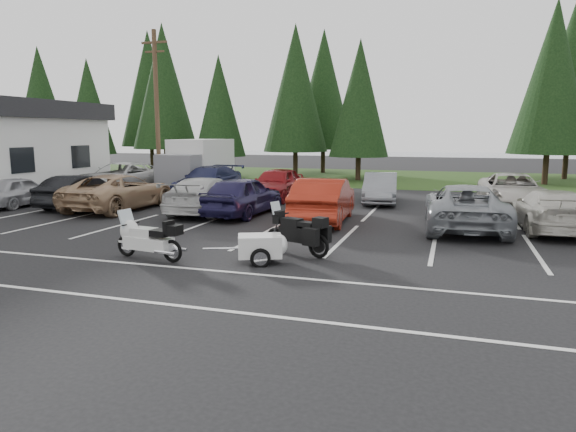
{
  "coord_description": "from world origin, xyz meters",
  "views": [
    {
      "loc": [
        6.31,
        -14.26,
        3.24
      ],
      "look_at": [
        1.9,
        -0.5,
        0.91
      ],
      "focal_mm": 32.0,
      "sensor_mm": 36.0,
      "label": 1
    }
  ],
  "objects_px": {
    "box_truck": "(194,165)",
    "car_near_5": "(324,200)",
    "car_far_1": "(208,181)",
    "touring_motorcycle": "(148,235)",
    "car_near_7": "(550,210)",
    "cargo_trailer": "(260,249)",
    "car_far_4": "(512,191)",
    "car_near_6": "(465,207)",
    "adventure_motorcycle": "(296,229)",
    "car_far_2": "(277,184)",
    "car_near_0": "(19,191)",
    "car_near_3": "(207,195)",
    "car_near_1": "(80,191)",
    "car_far_3": "(380,188)",
    "car_near_4": "(242,196)",
    "car_near_2": "(120,192)",
    "car_far_0": "(121,178)",
    "utility_pole": "(157,108)"
  },
  "relations": [
    {
      "from": "car_near_6",
      "to": "adventure_motorcycle",
      "type": "xyz_separation_m",
      "value": [
        -4.41,
        -5.26,
        -0.07
      ]
    },
    {
      "from": "car_far_0",
      "to": "car_far_4",
      "type": "height_order",
      "value": "car_far_0"
    },
    {
      "from": "car_near_7",
      "to": "cargo_trailer",
      "type": "bearing_deg",
      "value": 39.35
    },
    {
      "from": "box_truck",
      "to": "car_near_4",
      "type": "height_order",
      "value": "box_truck"
    },
    {
      "from": "touring_motorcycle",
      "to": "cargo_trailer",
      "type": "distance_m",
      "value": 2.94
    },
    {
      "from": "car_near_2",
      "to": "car_near_3",
      "type": "relative_size",
      "value": 1.08
    },
    {
      "from": "car_far_1",
      "to": "car_far_4",
      "type": "relative_size",
      "value": 0.97
    },
    {
      "from": "car_near_3",
      "to": "car_far_4",
      "type": "relative_size",
      "value": 0.94
    },
    {
      "from": "box_truck",
      "to": "car_near_5",
      "type": "distance_m",
      "value": 13.02
    },
    {
      "from": "car_near_4",
      "to": "car_near_5",
      "type": "bearing_deg",
      "value": 175.17
    },
    {
      "from": "car_near_6",
      "to": "utility_pole",
      "type": "bearing_deg",
      "value": -28.78
    },
    {
      "from": "utility_pole",
      "to": "car_near_2",
      "type": "xyz_separation_m",
      "value": [
        2.74,
        -7.62,
        -3.93
      ]
    },
    {
      "from": "car_near_1",
      "to": "car_near_5",
      "type": "height_order",
      "value": "car_near_5"
    },
    {
      "from": "car_near_3",
      "to": "car_far_2",
      "type": "bearing_deg",
      "value": -108.48
    },
    {
      "from": "car_near_0",
      "to": "car_far_2",
      "type": "relative_size",
      "value": 0.85
    },
    {
      "from": "box_truck",
      "to": "car_far_4",
      "type": "xyz_separation_m",
      "value": [
        16.86,
        -2.42,
        -0.7
      ]
    },
    {
      "from": "car_near_0",
      "to": "adventure_motorcycle",
      "type": "bearing_deg",
      "value": 158.98
    },
    {
      "from": "car_near_7",
      "to": "box_truck",
      "type": "bearing_deg",
      "value": -27.24
    },
    {
      "from": "car_far_4",
      "to": "car_near_6",
      "type": "bearing_deg",
      "value": -111.93
    },
    {
      "from": "car_near_3",
      "to": "car_far_2",
      "type": "height_order",
      "value": "car_far_2"
    },
    {
      "from": "car_near_5",
      "to": "car_far_0",
      "type": "height_order",
      "value": "car_far_0"
    },
    {
      "from": "car_near_0",
      "to": "car_near_4",
      "type": "bearing_deg",
      "value": -178.13
    },
    {
      "from": "car_near_1",
      "to": "car_near_5",
      "type": "bearing_deg",
      "value": 176.18
    },
    {
      "from": "car_near_4",
      "to": "adventure_motorcycle",
      "type": "distance_m",
      "value": 7.0
    },
    {
      "from": "car_near_5",
      "to": "car_near_7",
      "type": "xyz_separation_m",
      "value": [
        7.65,
        0.51,
        -0.11
      ]
    },
    {
      "from": "car_near_1",
      "to": "car_near_7",
      "type": "distance_m",
      "value": 18.85
    },
    {
      "from": "car_near_5",
      "to": "cargo_trailer",
      "type": "relative_size",
      "value": 3.15
    },
    {
      "from": "car_near_0",
      "to": "car_near_3",
      "type": "relative_size",
      "value": 0.78
    },
    {
      "from": "car_near_2",
      "to": "car_far_2",
      "type": "distance_m",
      "value": 7.44
    },
    {
      "from": "car_near_3",
      "to": "car_near_4",
      "type": "xyz_separation_m",
      "value": [
        1.63,
        -0.12,
        0.06
      ]
    },
    {
      "from": "car_near_6",
      "to": "car_near_7",
      "type": "xyz_separation_m",
      "value": [
        2.71,
        0.51,
        -0.07
      ]
    },
    {
      "from": "utility_pole",
      "to": "car_near_0",
      "type": "relative_size",
      "value": 2.25
    },
    {
      "from": "car_far_2",
      "to": "cargo_trailer",
      "type": "distance_m",
      "value": 12.56
    },
    {
      "from": "utility_pole",
      "to": "car_far_3",
      "type": "bearing_deg",
      "value": -9.06
    },
    {
      "from": "car_near_5",
      "to": "car_far_4",
      "type": "bearing_deg",
      "value": -143.28
    },
    {
      "from": "car_far_1",
      "to": "touring_motorcycle",
      "type": "distance_m",
      "value": 13.99
    },
    {
      "from": "car_near_0",
      "to": "car_near_2",
      "type": "bearing_deg",
      "value": -175.3
    },
    {
      "from": "car_far_1",
      "to": "touring_motorcycle",
      "type": "bearing_deg",
      "value": -67.55
    },
    {
      "from": "cargo_trailer",
      "to": "touring_motorcycle",
      "type": "bearing_deg",
      "value": 167.87
    },
    {
      "from": "car_near_2",
      "to": "car_near_6",
      "type": "height_order",
      "value": "car_near_6"
    },
    {
      "from": "utility_pole",
      "to": "car_near_6",
      "type": "distance_m",
      "value": 19.01
    },
    {
      "from": "car_near_1",
      "to": "car_far_3",
      "type": "relative_size",
      "value": 1.01
    },
    {
      "from": "car_near_3",
      "to": "touring_motorcycle",
      "type": "xyz_separation_m",
      "value": [
        2.15,
        -7.6,
        -0.1
      ]
    },
    {
      "from": "car_near_3",
      "to": "car_near_7",
      "type": "distance_m",
      "value": 12.75
    },
    {
      "from": "box_truck",
      "to": "adventure_motorcycle",
      "type": "bearing_deg",
      "value": -52.97
    },
    {
      "from": "box_truck",
      "to": "car_near_6",
      "type": "relative_size",
      "value": 1.01
    },
    {
      "from": "car_far_0",
      "to": "cargo_trailer",
      "type": "xyz_separation_m",
      "value": [
        12.76,
        -12.15,
        -0.47
      ]
    },
    {
      "from": "car_far_1",
      "to": "car_near_6",
      "type": "bearing_deg",
      "value": -23.53
    },
    {
      "from": "car_far_2",
      "to": "car_far_4",
      "type": "height_order",
      "value": "car_far_2"
    },
    {
      "from": "car_far_4",
      "to": "touring_motorcycle",
      "type": "xyz_separation_m",
      "value": [
        -9.96,
        -13.06,
        -0.11
      ]
    }
  ]
}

